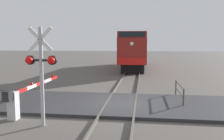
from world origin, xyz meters
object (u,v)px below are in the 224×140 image
locomotive (134,51)px  crossing_signal (41,66)px  crossing_gate (21,97)px  guard_railing (179,90)px

locomotive → crossing_signal: bearing=-97.3°
crossing_gate → guard_railing: (7.13, 3.33, -0.16)m
locomotive → crossing_signal: 20.85m
crossing_signal → crossing_gate: 2.43m
crossing_signal → guard_railing: bearing=38.8°
guard_railing → crossing_gate: bearing=-155.0°
locomotive → crossing_gate: (-4.14, -19.48, -1.37)m
crossing_gate → locomotive: bearing=78.0°
locomotive → crossing_gate: bearing=-102.0°
locomotive → crossing_gate: size_ratio=2.65×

